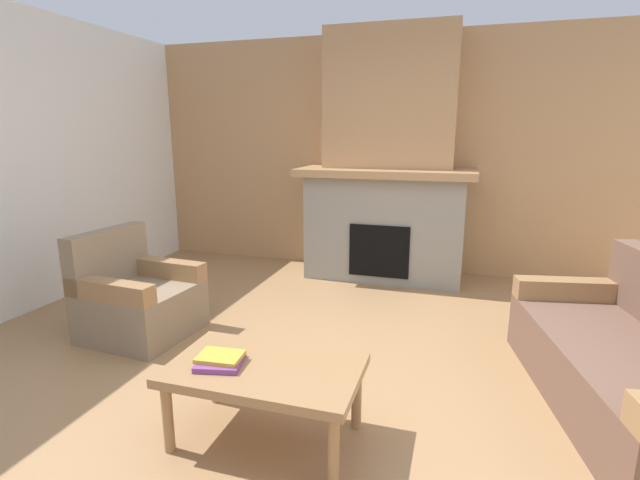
% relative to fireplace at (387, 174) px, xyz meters
% --- Properties ---
extents(ground, '(9.00, 9.00, 0.00)m').
position_rel_fireplace_xyz_m(ground, '(0.00, -2.62, -1.16)').
color(ground, '#9E754C').
extents(wall_back_wood_panel, '(6.00, 0.12, 2.70)m').
position_rel_fireplace_xyz_m(wall_back_wood_panel, '(0.00, 0.38, 0.19)').
color(wall_back_wood_panel, tan).
rests_on(wall_back_wood_panel, ground).
extents(fireplace, '(1.90, 0.82, 2.70)m').
position_rel_fireplace_xyz_m(fireplace, '(0.00, 0.00, 0.00)').
color(fireplace, gray).
rests_on(fireplace, ground).
extents(couch, '(1.15, 1.92, 0.85)m').
position_rel_fireplace_xyz_m(couch, '(1.86, -2.26, -0.88)').
color(couch, brown).
rests_on(couch, ground).
extents(armchair, '(0.82, 0.82, 0.85)m').
position_rel_fireplace_xyz_m(armchair, '(-1.67, -2.18, -0.87)').
color(armchair, '#847056').
rests_on(armchair, ground).
extents(coffee_table, '(1.00, 0.60, 0.43)m').
position_rel_fireplace_xyz_m(coffee_table, '(-0.12, -3.13, -0.79)').
color(coffee_table, '#997047').
rests_on(coffee_table, ground).
extents(book_stack_near_edge, '(0.27, 0.26, 0.05)m').
position_rel_fireplace_xyz_m(book_stack_near_edge, '(-0.35, -3.19, -0.71)').
color(book_stack_near_edge, '#7A3D84').
rests_on(book_stack_near_edge, coffee_table).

